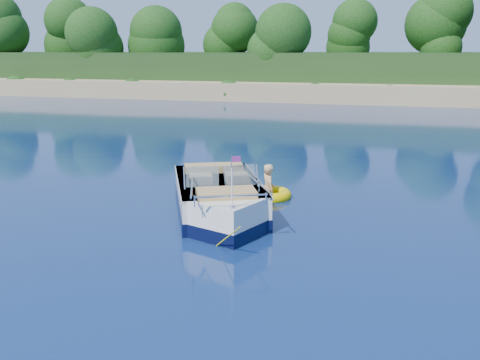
{
  "coord_description": "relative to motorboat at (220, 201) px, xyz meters",
  "views": [
    {
      "loc": [
        0.8,
        -9.1,
        4.14
      ],
      "look_at": [
        -2.92,
        4.0,
        0.85
      ],
      "focal_mm": 40.0,
      "sensor_mm": 36.0,
      "label": 1
    }
  ],
  "objects": [
    {
      "name": "boy",
      "position": [
        0.77,
        2.15,
        -0.38
      ],
      "size": [
        0.78,
        0.91,
        1.66
      ],
      "primitive_type": "imported",
      "rotation": [
        0.0,
        -0.17,
        2.16
      ],
      "color": "tan",
      "rests_on": "ground"
    },
    {
      "name": "ground",
      "position": [
        3.31,
        -3.47,
        -0.38
      ],
      "size": [
        160.0,
        160.0,
        0.0
      ],
      "primitive_type": "plane",
      "color": "#091643",
      "rests_on": "ground"
    },
    {
      "name": "shoreline",
      "position": [
        3.31,
        60.3,
        0.6
      ],
      "size": [
        170.0,
        59.0,
        6.0
      ],
      "color": "#9E805C",
      "rests_on": "ground"
    },
    {
      "name": "tow_tube",
      "position": [
        0.86,
        2.06,
        -0.3
      ],
      "size": [
        1.26,
        1.26,
        0.33
      ],
      "rotation": [
        0.0,
        0.0,
        -0.01
      ],
      "color": "#E5C700",
      "rests_on": "ground"
    },
    {
      "name": "motorboat",
      "position": [
        0.0,
        0.0,
        0.0
      ],
      "size": [
        3.64,
        5.49,
        1.97
      ],
      "rotation": [
        0.0,
        0.0,
        0.43
      ],
      "color": "white",
      "rests_on": "ground"
    },
    {
      "name": "treeline",
      "position": [
        3.35,
        37.55,
        5.17
      ],
      "size": [
        150.0,
        7.12,
        8.19
      ],
      "color": "#311B10",
      "rests_on": "ground"
    }
  ]
}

